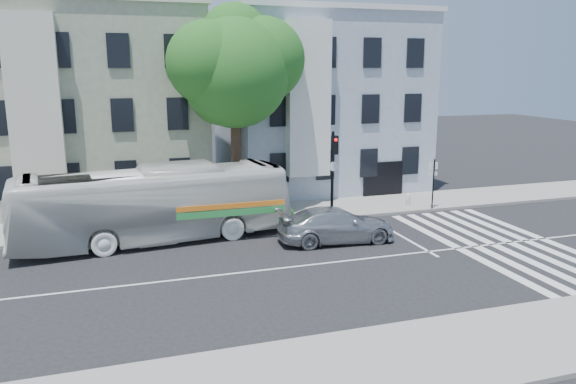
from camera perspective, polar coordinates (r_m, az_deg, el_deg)
name	(u,v)px	position (r m, az deg, el deg)	size (l,w,h in m)	color
ground	(286,268)	(22.48, -0.25, -7.71)	(120.00, 120.00, 0.00)	black
sidewalk_far	(240,216)	(29.83, -4.92, -2.47)	(80.00, 4.00, 0.15)	gray
sidewalk_near	(377,365)	(15.70, 9.05, -17.01)	(80.00, 4.00, 0.15)	gray
building_left	(95,107)	(35.18, -19.05, 8.15)	(12.00, 10.00, 11.00)	gray
building_right	(318,103)	(37.64, 3.02, 9.05)	(12.00, 10.00, 11.00)	#94A0B0
street_tree	(235,66)	(29.55, -5.42, 12.59)	(7.30, 5.90, 11.10)	#2D2116
bus	(154,204)	(26.08, -13.43, -1.23)	(12.40, 2.90, 3.45)	silver
sedan	(336,225)	(25.63, 4.91, -3.35)	(5.38, 2.19, 1.56)	#BBBCC3
hedge	(205,220)	(27.72, -8.46, -2.82)	(8.50, 0.84, 0.70)	#246520
traffic_signal	(333,164)	(28.61, 4.63, 2.87)	(0.49, 0.55, 4.63)	black
fire_hydrant	(408,199)	(32.35, 12.09, -0.73)	(0.40, 0.28, 0.70)	silver
far_sign_pole	(433,178)	(31.73, 14.53, 1.43)	(0.50, 0.20, 2.77)	black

